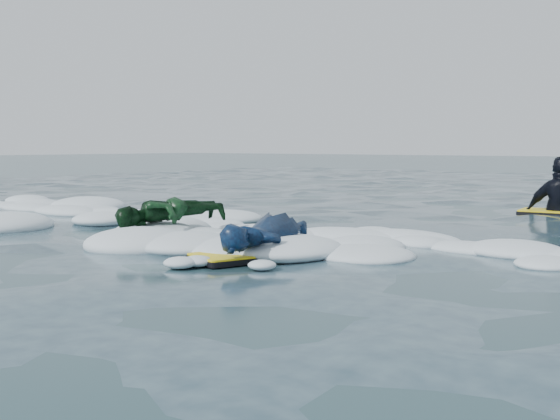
{
  "coord_description": "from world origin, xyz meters",
  "views": [
    {
      "loc": [
        5.28,
        -5.02,
        1.05
      ],
      "look_at": [
        0.11,
        1.6,
        0.27
      ],
      "focal_mm": 45.0,
      "sensor_mm": 36.0,
      "label": 1
    }
  ],
  "objects": [
    {
      "name": "prone_child_unit",
      "position": [
        -0.43,
        0.31,
        0.24
      ],
      "size": [
        1.04,
        1.33,
        0.47
      ],
      "rotation": [
        0.0,
        0.0,
        1.75
      ],
      "color": "black",
      "rests_on": "ground"
    },
    {
      "name": "foam_band",
      "position": [
        0.0,
        1.03,
        0.0
      ],
      "size": [
        12.0,
        3.1,
        0.3
      ],
      "primitive_type": null,
      "color": "white",
      "rests_on": "ground"
    },
    {
      "name": "prone_woman_unit",
      "position": [
        1.15,
        -0.0,
        0.2
      ],
      "size": [
        0.94,
        1.6,
        0.38
      ],
      "rotation": [
        0.0,
        0.0,
        1.24
      ],
      "color": "black",
      "rests_on": "ground"
    },
    {
      "name": "ground",
      "position": [
        0.0,
        0.0,
        0.0
      ],
      "size": [
        120.0,
        120.0,
        0.0
      ],
      "primitive_type": "plane",
      "color": "#18333B",
      "rests_on": "ground"
    }
  ]
}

